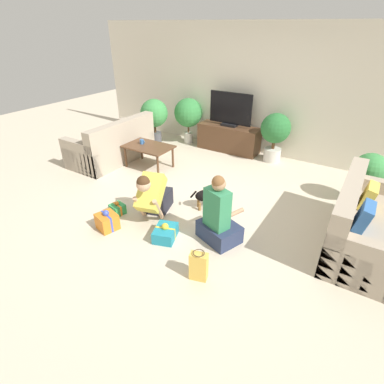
% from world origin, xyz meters
% --- Properties ---
extents(ground_plane, '(16.00, 16.00, 0.00)m').
position_xyz_m(ground_plane, '(0.00, 0.00, 0.00)').
color(ground_plane, beige).
extents(wall_back, '(8.40, 0.06, 2.60)m').
position_xyz_m(wall_back, '(0.00, 2.63, 1.30)').
color(wall_back, beige).
rests_on(wall_back, ground_plane).
extents(sofa_left, '(0.90, 1.76, 0.87)m').
position_xyz_m(sofa_left, '(-2.40, 0.58, 0.31)').
color(sofa_left, tan).
rests_on(sofa_left, ground_plane).
extents(sofa_right, '(0.90, 1.76, 0.87)m').
position_xyz_m(sofa_right, '(2.40, 0.18, 0.31)').
color(sofa_right, tan).
rests_on(sofa_right, ground_plane).
extents(coffee_table, '(0.93, 0.61, 0.45)m').
position_xyz_m(coffee_table, '(-1.52, 0.68, 0.40)').
color(coffee_table, brown).
rests_on(coffee_table, ground_plane).
extents(tv_console, '(1.38, 0.45, 0.57)m').
position_xyz_m(tv_console, '(-0.58, 2.34, 0.28)').
color(tv_console, brown).
rests_on(tv_console, ground_plane).
extents(tv, '(0.97, 0.20, 0.72)m').
position_xyz_m(tv, '(-0.58, 2.34, 0.89)').
color(tv, black).
rests_on(tv, tv_console).
extents(potted_plant_back_right, '(0.60, 0.60, 1.00)m').
position_xyz_m(potted_plant_back_right, '(0.46, 2.29, 0.63)').
color(potted_plant_back_right, beige).
rests_on(potted_plant_back_right, ground_plane).
extents(potted_plant_corner_right, '(0.50, 0.50, 0.84)m').
position_xyz_m(potted_plant_corner_right, '(2.25, 1.41, 0.52)').
color(potted_plant_corner_right, '#336B84').
rests_on(potted_plant_corner_right, ground_plane).
extents(potted_plant_corner_left, '(0.63, 0.63, 1.05)m').
position_xyz_m(potted_plant_corner_left, '(-2.25, 1.81, 0.69)').
color(potted_plant_corner_left, '#4C4C51').
rests_on(potted_plant_corner_left, ground_plane).
extents(potted_plant_back_left, '(0.66, 0.66, 1.05)m').
position_xyz_m(potted_plant_back_left, '(-1.62, 2.29, 0.70)').
color(potted_plant_back_left, beige).
rests_on(potted_plant_back_left, ground_plane).
extents(person_kneeling, '(0.52, 0.85, 0.81)m').
position_xyz_m(person_kneeling, '(-0.33, -0.67, 0.35)').
color(person_kneeling, '#23232D').
rests_on(person_kneeling, ground_plane).
extents(person_sitting, '(0.63, 0.59, 0.96)m').
position_xyz_m(person_sitting, '(0.74, -0.67, 0.34)').
color(person_sitting, '#283351').
rests_on(person_sitting, ground_plane).
extents(dog, '(0.44, 0.39, 0.35)m').
position_xyz_m(dog, '(0.25, -0.03, 0.23)').
color(dog, black).
rests_on(dog, ground_plane).
extents(gift_box_a, '(0.37, 0.42, 0.24)m').
position_xyz_m(gift_box_a, '(0.13, -1.01, 0.09)').
color(gift_box_a, teal).
rests_on(gift_box_a, ground_plane).
extents(gift_box_b, '(0.33, 0.32, 0.30)m').
position_xyz_m(gift_box_b, '(-0.70, -1.27, 0.12)').
color(gift_box_b, orange).
rests_on(gift_box_b, ground_plane).
extents(gift_box_c, '(0.24, 0.23, 0.21)m').
position_xyz_m(gift_box_c, '(-0.85, -0.91, 0.08)').
color(gift_box_c, '#2D934C').
rests_on(gift_box_c, ground_plane).
extents(gift_bag_a, '(0.22, 0.16, 0.37)m').
position_xyz_m(gift_bag_a, '(0.88, -1.41, 0.18)').
color(gift_bag_a, '#E5B74C').
rests_on(gift_bag_a, ground_plane).
extents(mug, '(0.12, 0.08, 0.09)m').
position_xyz_m(mug, '(-1.70, 0.70, 0.49)').
color(mug, '#386BAD').
rests_on(mug, coffee_table).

